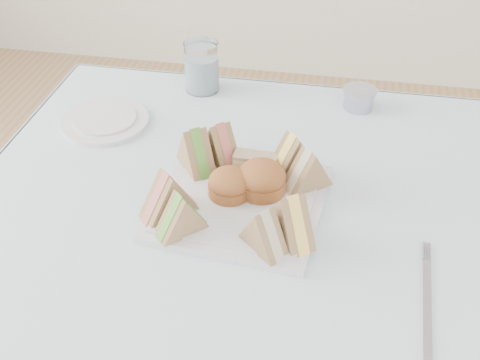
# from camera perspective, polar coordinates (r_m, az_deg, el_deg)

# --- Properties ---
(tablecloth) EXTENTS (1.02, 1.02, 0.01)m
(tablecloth) POSITION_cam_1_polar(r_m,az_deg,el_deg) (0.87, 3.11, -6.99)
(tablecloth) COLOR silver
(tablecloth) RESTS_ON table
(serving_plate) EXTENTS (0.28, 0.28, 0.01)m
(serving_plate) POSITION_cam_1_polar(r_m,az_deg,el_deg) (0.94, -0.00, -2.12)
(serving_plate) COLOR silver
(serving_plate) RESTS_ON tablecloth
(sandwich_fl_a) EXTENTS (0.09, 0.09, 0.08)m
(sandwich_fl_a) POSITION_cam_1_polar(r_m,az_deg,el_deg) (0.90, -6.83, -1.25)
(sandwich_fl_a) COLOR #9A7657
(sandwich_fl_a) RESTS_ON serving_plate
(sandwich_fl_b) EXTENTS (0.08, 0.08, 0.07)m
(sandwich_fl_b) POSITION_cam_1_polar(r_m,az_deg,el_deg) (0.87, -5.61, -3.14)
(sandwich_fl_b) COLOR #9A7657
(sandwich_fl_b) RESTS_ON serving_plate
(sandwich_fr_a) EXTENTS (0.08, 0.09, 0.08)m
(sandwich_fr_a) POSITION_cam_1_polar(r_m,az_deg,el_deg) (0.85, 4.89, -3.45)
(sandwich_fr_a) COLOR #9A7657
(sandwich_fr_a) RESTS_ON serving_plate
(sandwich_fr_b) EXTENTS (0.08, 0.08, 0.07)m
(sandwich_fr_b) POSITION_cam_1_polar(r_m,az_deg,el_deg) (0.84, 2.26, -4.67)
(sandwich_fr_b) COLOR #9A7657
(sandwich_fr_b) RESTS_ON serving_plate
(sandwich_bl_a) EXTENTS (0.08, 0.09, 0.08)m
(sandwich_bl_a) POSITION_cam_1_polar(r_m,az_deg,el_deg) (0.99, -4.23, 3.00)
(sandwich_bl_a) COLOR #9A7657
(sandwich_bl_a) RESTS_ON serving_plate
(sandwich_bl_b) EXTENTS (0.08, 0.09, 0.07)m
(sandwich_bl_b) POSITION_cam_1_polar(r_m,az_deg,el_deg) (1.01, -1.88, 3.63)
(sandwich_bl_b) COLOR #9A7657
(sandwich_bl_b) RESTS_ON serving_plate
(sandwich_br_a) EXTENTS (0.08, 0.08, 0.07)m
(sandwich_br_a) POSITION_cam_1_polar(r_m,az_deg,el_deg) (0.95, 6.44, 1.09)
(sandwich_br_a) COLOR #9A7657
(sandwich_br_a) RESTS_ON serving_plate
(sandwich_br_b) EXTENTS (0.09, 0.08, 0.07)m
(sandwich_br_b) POSITION_cam_1_polar(r_m,az_deg,el_deg) (0.98, 4.96, 2.53)
(sandwich_br_b) COLOR #9A7657
(sandwich_br_b) RESTS_ON serving_plate
(scone_left) EXTENTS (0.07, 0.07, 0.05)m
(scone_left) POSITION_cam_1_polar(r_m,az_deg,el_deg) (0.93, -0.99, -0.39)
(scone_left) COLOR #9E5F34
(scone_left) RESTS_ON serving_plate
(scone_right) EXTENTS (0.09, 0.09, 0.05)m
(scone_right) POSITION_cam_1_polar(r_m,az_deg,el_deg) (0.94, 2.06, 0.11)
(scone_right) COLOR #9E5F34
(scone_right) RESTS_ON serving_plate
(pastry_slice) EXTENTS (0.07, 0.03, 0.03)m
(pastry_slice) POSITION_cam_1_polar(r_m,az_deg,el_deg) (0.99, 1.49, 1.60)
(pastry_slice) COLOR beige
(pastry_slice) RESTS_ON serving_plate
(side_plate) EXTENTS (0.18, 0.18, 0.01)m
(side_plate) POSITION_cam_1_polar(r_m,az_deg,el_deg) (1.17, -12.69, 5.47)
(side_plate) COLOR silver
(side_plate) RESTS_ON tablecloth
(water_glass) EXTENTS (0.09, 0.09, 0.10)m
(water_glass) POSITION_cam_1_polar(r_m,az_deg,el_deg) (1.24, -3.66, 10.67)
(water_glass) COLOR white
(water_glass) RESTS_ON tablecloth
(tea_strainer) EXTENTS (0.08, 0.08, 0.04)m
(tea_strainer) POSITION_cam_1_polar(r_m,az_deg,el_deg) (1.21, 11.22, 7.51)
(tea_strainer) COLOR #A9A6BA
(tea_strainer) RESTS_ON tablecloth
(fork) EXTENTS (0.02, 0.19, 0.00)m
(fork) POSITION_cam_1_polar(r_m,az_deg,el_deg) (0.83, 17.33, -11.70)
(fork) COLOR #A9A6BA
(fork) RESTS_ON tablecloth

